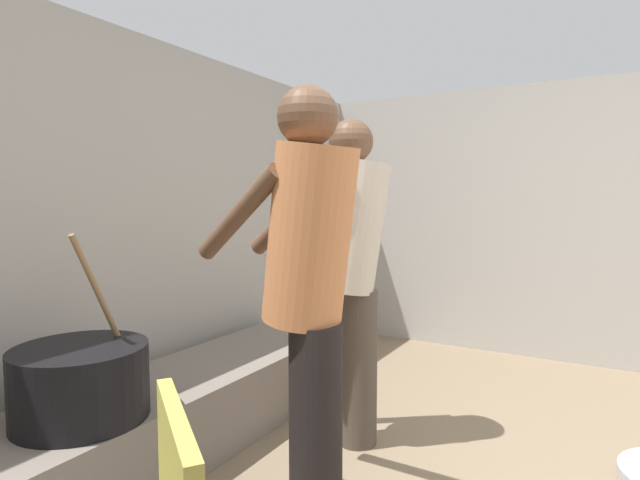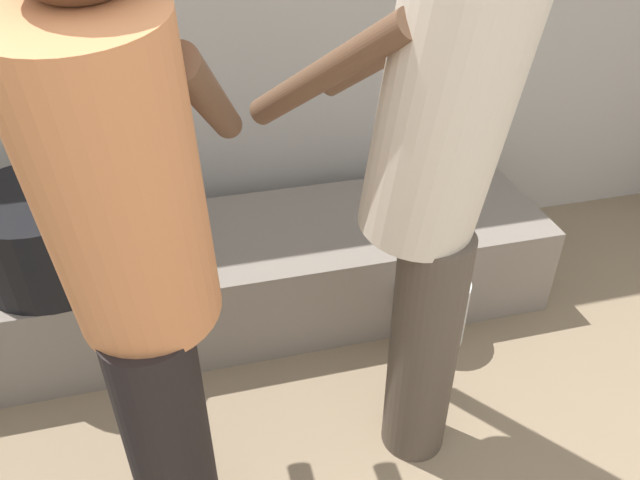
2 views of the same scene
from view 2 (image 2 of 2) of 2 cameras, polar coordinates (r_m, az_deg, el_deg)
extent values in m
cube|color=#ADA8A0|center=(2.52, -13.47, 20.22)|extent=(5.52, 0.20, 2.17)
cube|color=slate|center=(2.45, -8.66, -3.39)|extent=(2.53, 0.60, 0.38)
cylinder|color=black|center=(2.26, -23.67, 0.73)|extent=(0.52, 0.52, 0.30)
cylinder|color=#937047|center=(2.09, -23.42, 9.00)|extent=(0.26, 0.04, 0.51)
cylinder|color=black|center=(1.63, -13.61, -18.69)|extent=(0.20, 0.20, 0.80)
cylinder|color=#D17F4C|center=(1.17, -18.14, 4.53)|extent=(0.38, 0.45, 0.69)
cylinder|color=brown|center=(1.32, -10.24, 12.70)|extent=(0.19, 0.49, 0.37)
cylinder|color=brown|center=(1.39, -21.50, 12.00)|extent=(0.19, 0.49, 0.37)
cylinder|color=#4C4238|center=(1.85, 9.57, -9.94)|extent=(0.20, 0.20, 0.80)
cylinder|color=beige|center=(1.45, 11.34, 11.38)|extent=(0.46, 0.49, 0.68)
cylinder|color=brown|center=(1.66, 6.92, 17.35)|extent=(0.33, 0.44, 0.37)
cylinder|color=brown|center=(1.46, 0.38, 15.12)|extent=(0.33, 0.44, 0.37)
cylinder|color=silver|center=(2.40, 10.20, -6.22)|extent=(0.28, 0.28, 0.26)
camera|label=1|loc=(1.74, -91.33, -18.70)|focal=28.37mm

